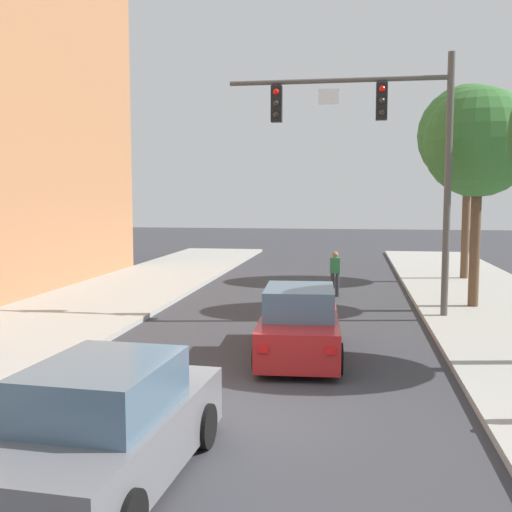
{
  "coord_description": "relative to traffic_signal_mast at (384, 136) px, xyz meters",
  "views": [
    {
      "loc": [
        1.94,
        -9.63,
        3.58
      ],
      "look_at": [
        -0.64,
        6.42,
        2.0
      ],
      "focal_mm": 42.45,
      "sensor_mm": 36.0,
      "label": 1
    }
  ],
  "objects": [
    {
      "name": "ground_plane",
      "position": [
        -2.79,
        -8.41,
        -5.34
      ],
      "size": [
        120.0,
        120.0,
        0.0
      ],
      "primitive_type": "plane",
      "color": "#38383D"
    },
    {
      "name": "pedestrian_crossing_road",
      "position": [
        -1.47,
        3.81,
        -4.42
      ],
      "size": [
        0.36,
        0.22,
        1.64
      ],
      "color": "#333338",
      "rests_on": "ground"
    },
    {
      "name": "car_following_grey",
      "position": [
        -3.8,
        -11.19,
        -4.61
      ],
      "size": [
        2.02,
        4.33,
        1.6
      ],
      "color": "slate",
      "rests_on": "ground"
    },
    {
      "name": "traffic_signal_mast",
      "position": [
        0.0,
        0.0,
        0.0
      ],
      "size": [
        6.44,
        0.38,
        7.5
      ],
      "color": "#514C47",
      "rests_on": "sidewalk_right"
    },
    {
      "name": "street_tree_third",
      "position": [
        3.86,
        8.67,
        0.8
      ],
      "size": [
        4.2,
        4.2,
        8.11
      ],
      "color": "brown",
      "rests_on": "sidewalk_right"
    },
    {
      "name": "street_tree_second",
      "position": [
        2.94,
        1.73,
        -0.09
      ],
      "size": [
        3.39,
        3.39,
        6.82
      ],
      "color": "brown",
      "rests_on": "sidewalk_right"
    },
    {
      "name": "car_lead_red",
      "position": [
        -2.01,
        -4.7,
        -4.61
      ],
      "size": [
        2.03,
        4.33,
        1.6
      ],
      "color": "#B21E1E",
      "rests_on": "ground"
    }
  ]
}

